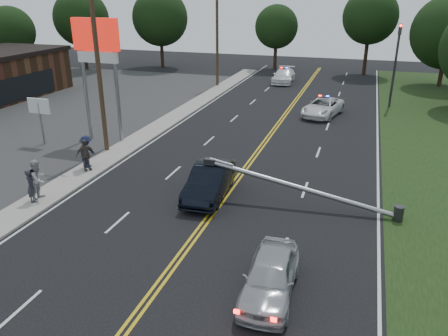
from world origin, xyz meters
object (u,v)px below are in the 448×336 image
(fallen_streetlight, at_px, (311,190))
(utility_pole_mid, at_px, (99,71))
(pylon_sign, at_px, (97,51))
(bystander_c, at_px, (87,152))
(emergency_a, at_px, (323,107))
(emergency_b, at_px, (284,76))
(bystander_a, at_px, (31,186))
(utility_pole_far, at_px, (217,37))
(waiting_sedan, at_px, (270,276))
(crashed_sedan, at_px, (210,181))
(traffic_signal, at_px, (396,59))
(small_sign, at_px, (39,110))
(bystander_b, at_px, (38,180))
(bystander_d, at_px, (85,155))

(fallen_streetlight, distance_m, utility_pole_mid, 14.58)
(pylon_sign, height_order, fallen_streetlight, pylon_sign)
(utility_pole_mid, height_order, bystander_c, utility_pole_mid)
(emergency_a, bearing_deg, fallen_streetlight, -72.85)
(emergency_b, xyz_separation_m, bystander_a, (-5.76, -33.79, 0.16))
(utility_pole_far, height_order, bystander_c, utility_pole_far)
(pylon_sign, xyz_separation_m, waiting_sedan, (14.26, -12.75, -5.29))
(fallen_streetlight, distance_m, waiting_sedan, 6.77)
(crashed_sedan, distance_m, bystander_c, 7.93)
(fallen_streetlight, relative_size, waiting_sedan, 2.26)
(waiting_sedan, bearing_deg, utility_pole_mid, 138.12)
(bystander_c, bearing_deg, pylon_sign, 15.32)
(traffic_signal, relative_size, emergency_b, 1.32)
(pylon_sign, relative_size, bystander_a, 4.95)
(utility_pole_mid, relative_size, waiting_sedan, 2.42)
(crashed_sedan, relative_size, emergency_b, 0.90)
(small_sign, relative_size, bystander_b, 1.54)
(traffic_signal, bearing_deg, pylon_sign, -139.61)
(bystander_b, bearing_deg, traffic_signal, -42.73)
(crashed_sedan, distance_m, bystander_b, 8.24)
(traffic_signal, xyz_separation_m, utility_pole_far, (-17.50, 4.00, 0.88))
(crashed_sedan, xyz_separation_m, waiting_sedan, (4.50, -6.61, -0.08))
(traffic_signal, xyz_separation_m, emergency_b, (-11.06, 8.22, -3.43))
(bystander_b, xyz_separation_m, bystander_c, (-0.20, 4.27, -0.07))
(crashed_sedan, relative_size, emergency_a, 0.94)
(small_sign, bearing_deg, pylon_sign, 29.74)
(emergency_a, relative_size, bystander_c, 2.71)
(fallen_streetlight, bearing_deg, crashed_sedan, -178.28)
(pylon_sign, xyz_separation_m, fallen_streetlight, (14.69, -6.00, -5.08))
(emergency_a, bearing_deg, small_sign, -129.22)
(crashed_sedan, bearing_deg, bystander_c, 167.30)
(pylon_sign, xyz_separation_m, traffic_signal, (18.80, 16.00, -1.79))
(pylon_sign, distance_m, bystander_a, 11.02)
(traffic_signal, height_order, crashed_sedan, traffic_signal)
(crashed_sedan, bearing_deg, utility_pole_mid, 149.86)
(waiting_sedan, distance_m, emergency_a, 23.89)
(small_sign, height_order, crashed_sedan, small_sign)
(utility_pole_far, bearing_deg, pylon_sign, -93.72)
(small_sign, relative_size, emergency_a, 0.61)
(waiting_sedan, bearing_deg, bystander_d, 146.52)
(utility_pole_mid, bearing_deg, emergency_b, 76.19)
(bystander_c, bearing_deg, emergency_b, -17.22)
(fallen_streetlight, bearing_deg, bystander_d, 177.15)
(fallen_streetlight, height_order, emergency_a, fallen_streetlight)
(emergency_a, height_order, bystander_c, bystander_c)
(traffic_signal, bearing_deg, fallen_streetlight, -100.59)
(fallen_streetlight, distance_m, utility_pole_far, 29.54)
(pylon_sign, bearing_deg, bystander_a, -78.30)
(fallen_streetlight, bearing_deg, small_sign, 167.60)
(pylon_sign, height_order, bystander_c, pylon_sign)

